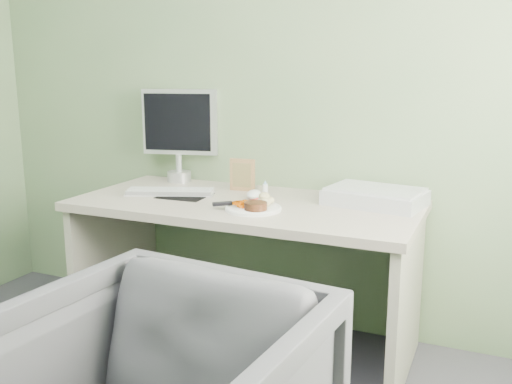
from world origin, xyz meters
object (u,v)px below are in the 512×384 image
at_px(monitor, 180,130).
at_px(plate, 253,209).
at_px(desk, 245,239).
at_px(scanner, 375,198).

bearing_deg(monitor, plate, -47.94).
distance_m(desk, scanner, 0.63).
relative_size(desk, plate, 6.46).
relative_size(desk, monitor, 3.20).
xyz_separation_m(desk, scanner, (0.57, 0.18, 0.22)).
xyz_separation_m(desk, plate, (0.10, -0.14, 0.19)).
xyz_separation_m(scanner, monitor, (-1.10, 0.14, 0.25)).
distance_m(scanner, monitor, 1.14).
xyz_separation_m(plate, monitor, (-0.64, 0.45, 0.28)).
height_order(plate, monitor, monitor).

